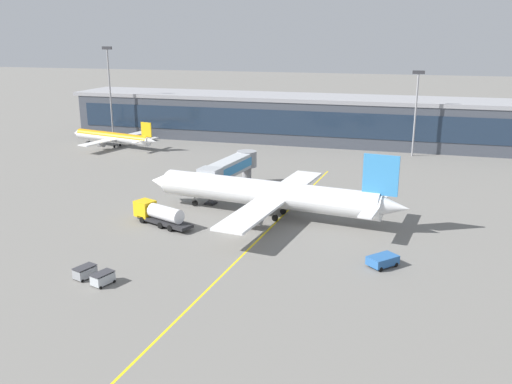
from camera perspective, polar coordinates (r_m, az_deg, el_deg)
name	(u,v)px	position (r m, az deg, el deg)	size (l,w,h in m)	color
ground_plane	(235,233)	(82.02, -2.16, -4.26)	(700.00, 700.00, 0.00)	slate
apron_lead_in_line	(267,231)	(82.65, 1.14, -4.09)	(0.30, 80.00, 0.01)	yellow
terminal_building	(367,121)	(150.23, 11.40, 7.23)	(166.39, 18.03, 12.35)	#424751
main_airliner	(268,194)	(88.25, 1.27, -0.16)	(44.59, 35.47, 11.71)	white
jet_bridge	(231,167)	(101.64, -2.61, 2.58)	(5.94, 18.72, 6.51)	#B2B7BC
fuel_tanker	(159,214)	(86.24, -10.01, -2.24)	(10.96, 6.32, 3.25)	#232326
pushback_tug	(383,260)	(72.16, 13.05, -6.88)	(4.25, 4.36, 1.40)	#285B9E
baggage_cart_0	(85,272)	(70.28, -17.33, -7.92)	(2.30, 3.00, 1.48)	gray
baggage_cart_1	(103,278)	(67.96, -15.61, -8.61)	(2.30, 3.00, 1.48)	#B2B7BC
commuter_jet_far	(113,137)	(149.14, -14.61, 5.53)	(28.48, 22.88, 7.29)	white
apron_light_mast_0	(110,86)	(159.21, -14.94, 10.56)	(2.80, 0.50, 25.26)	gray
apron_light_mast_2	(416,106)	(137.09, 16.27, 8.57)	(2.80, 0.50, 20.31)	gray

